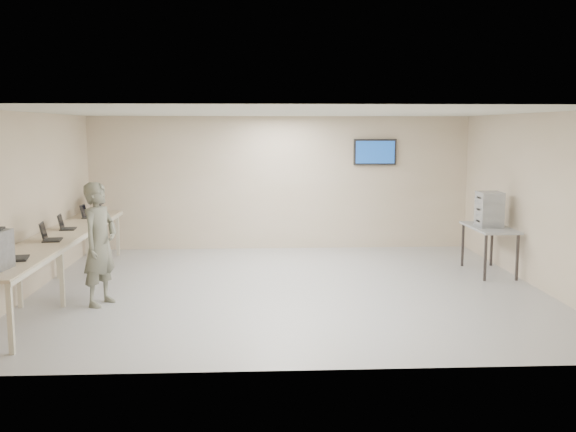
{
  "coord_description": "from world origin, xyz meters",
  "views": [
    {
      "loc": [
        -0.51,
        -10.02,
        2.57
      ],
      "look_at": [
        0.0,
        0.2,
        1.15
      ],
      "focal_mm": 40.0,
      "sensor_mm": 36.0,
      "label": 1
    }
  ],
  "objects": [
    {
      "name": "soldier",
      "position": [
        -2.77,
        -0.79,
        0.9
      ],
      "size": [
        0.64,
        0.77,
        1.79
      ],
      "primitive_type": "imported",
      "rotation": [
        0.0,
        0.0,
        1.19
      ],
      "color": "#696D52",
      "rests_on": "ground"
    },
    {
      "name": "workbench",
      "position": [
        -3.59,
        0.0,
        0.83
      ],
      "size": [
        0.76,
        6.0,
        0.9
      ],
      "color": "beige",
      "rests_on": "ground"
    },
    {
      "name": "monitor_near",
      "position": [
        -3.6,
        2.48,
        1.15
      ],
      "size": [
        0.18,
        0.41,
        0.41
      ],
      "color": "black",
      "rests_on": "workbench"
    },
    {
      "name": "side_table",
      "position": [
        3.6,
        0.95,
        0.76
      ],
      "size": [
        0.65,
        1.39,
        0.83
      ],
      "color": "#989A9B",
      "rests_on": "ground"
    },
    {
      "name": "laptop_2",
      "position": [
        -3.66,
        0.57,
        0.96
      ],
      "size": [
        0.3,
        0.34,
        0.25
      ],
      "rotation": [
        0.0,
        0.0,
        0.11
      ],
      "color": "black",
      "rests_on": "workbench"
    },
    {
      "name": "monitor_far",
      "position": [
        -3.6,
        2.75,
        1.17
      ],
      "size": [
        0.2,
        0.45,
        0.44
      ],
      "color": "black",
      "rests_on": "workbench"
    },
    {
      "name": "storage_bins",
      "position": [
        3.58,
        0.95,
        1.14
      ],
      "size": [
        0.39,
        0.43,
        0.62
      ],
      "color": "#A7ACB0",
      "rests_on": "side_table"
    },
    {
      "name": "laptop_3",
      "position": [
        -3.65,
        1.94,
        0.97
      ],
      "size": [
        0.27,
        0.33,
        0.25
      ],
      "rotation": [
        0.0,
        0.0,
        -0.03
      ],
      "color": "black",
      "rests_on": "workbench"
    },
    {
      "name": "laptop_0",
      "position": [
        -3.63,
        -1.85,
        0.98
      ],
      "size": [
        0.38,
        0.43,
        0.29
      ],
      "rotation": [
        0.0,
        0.0,
        0.21
      ],
      "color": "black",
      "rests_on": "workbench"
    },
    {
      "name": "laptop_1",
      "position": [
        -3.59,
        -0.49,
        0.97
      ],
      "size": [
        0.34,
        0.38,
        0.27
      ],
      "rotation": [
        0.0,
        0.0,
        0.15
      ],
      "color": "black",
      "rests_on": "workbench"
    },
    {
      "name": "room",
      "position": [
        0.03,
        0.06,
        1.41
      ],
      "size": [
        8.01,
        7.01,
        2.81
      ],
      "color": "#B8B8B8",
      "rests_on": "ground"
    }
  ]
}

